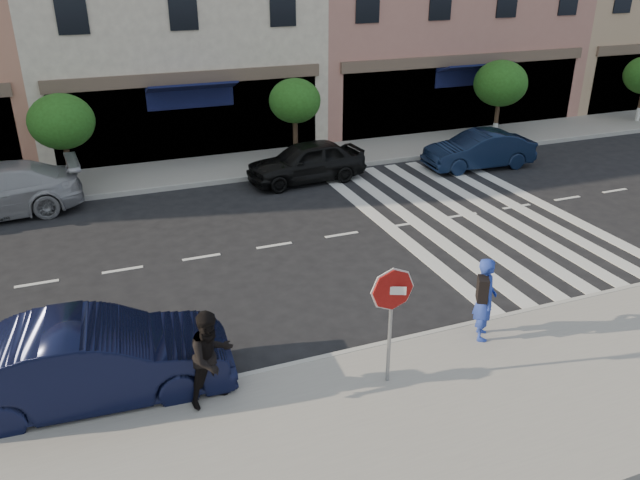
{
  "coord_description": "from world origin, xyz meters",
  "views": [
    {
      "loc": [
        -4.43,
        -10.81,
        7.21
      ],
      "look_at": [
        0.19,
        1.03,
        1.4
      ],
      "focal_mm": 35.0,
      "sensor_mm": 36.0,
      "label": 1
    }
  ],
  "objects_px": {
    "stop_sign": "(392,300)",
    "car_near_mid": "(94,361)",
    "photographer": "(485,299)",
    "walker": "(211,358)",
    "car_far_mid": "(306,162)",
    "car_far_right": "(479,150)"
  },
  "relations": [
    {
      "from": "stop_sign",
      "to": "car_near_mid",
      "type": "relative_size",
      "value": 0.49
    },
    {
      "from": "photographer",
      "to": "car_near_mid",
      "type": "distance_m",
      "value": 7.42
    },
    {
      "from": "stop_sign",
      "to": "photographer",
      "type": "distance_m",
      "value": 2.64
    },
    {
      "from": "photographer",
      "to": "walker",
      "type": "height_order",
      "value": "walker"
    },
    {
      "from": "stop_sign",
      "to": "car_near_mid",
      "type": "xyz_separation_m",
      "value": [
        -4.92,
        1.62,
        -1.06
      ]
    },
    {
      "from": "walker",
      "to": "car_far_mid",
      "type": "bearing_deg",
      "value": 38.98
    },
    {
      "from": "car_far_mid",
      "to": "car_far_right",
      "type": "xyz_separation_m",
      "value": [
        6.48,
        -0.88,
        -0.03
      ]
    },
    {
      "from": "car_far_mid",
      "to": "stop_sign",
      "type": "bearing_deg",
      "value": -17.39
    },
    {
      "from": "stop_sign",
      "to": "car_far_right",
      "type": "distance_m",
      "value": 13.88
    },
    {
      "from": "walker",
      "to": "car_near_mid",
      "type": "distance_m",
      "value": 2.13
    },
    {
      "from": "stop_sign",
      "to": "car_far_mid",
      "type": "distance_m",
      "value": 11.69
    },
    {
      "from": "car_far_mid",
      "to": "walker",
      "type": "bearing_deg",
      "value": -32.29
    },
    {
      "from": "walker",
      "to": "car_far_right",
      "type": "relative_size",
      "value": 0.43
    },
    {
      "from": "stop_sign",
      "to": "car_far_right",
      "type": "height_order",
      "value": "stop_sign"
    },
    {
      "from": "car_far_mid",
      "to": "car_far_right",
      "type": "height_order",
      "value": "car_far_mid"
    },
    {
      "from": "car_far_mid",
      "to": "car_far_right",
      "type": "distance_m",
      "value": 6.54
    },
    {
      "from": "photographer",
      "to": "walker",
      "type": "xyz_separation_m",
      "value": [
        -5.48,
        0.0,
        0.0
      ]
    },
    {
      "from": "stop_sign",
      "to": "walker",
      "type": "xyz_separation_m",
      "value": [
        -3.05,
        0.62,
        -0.81
      ]
    },
    {
      "from": "photographer",
      "to": "walker",
      "type": "relative_size",
      "value": 1.0
    },
    {
      "from": "stop_sign",
      "to": "car_near_mid",
      "type": "height_order",
      "value": "stop_sign"
    },
    {
      "from": "walker",
      "to": "car_far_mid",
      "type": "height_order",
      "value": "walker"
    },
    {
      "from": "car_near_mid",
      "to": "car_far_mid",
      "type": "distance_m",
      "value": 12.28
    }
  ]
}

